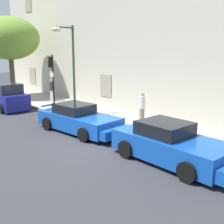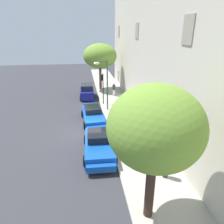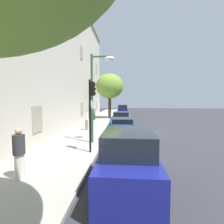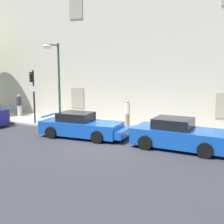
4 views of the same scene
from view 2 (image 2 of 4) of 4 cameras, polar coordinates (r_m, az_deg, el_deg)
ground_plane at (r=17.69m, az=-7.35°, el=-5.29°), size 80.00×80.00×0.00m
sidewalk at (r=18.04m, az=4.45°, el=-4.36°), size 60.00×3.72×0.14m
building_facade at (r=17.51m, az=18.05°, el=17.63°), size 38.92×4.41×14.04m
sportscar_red_lead at (r=19.01m, az=-5.32°, el=-1.25°), size 4.99×2.27×1.37m
sportscar_yellow_flank at (r=14.17m, az=-3.64°, el=-9.58°), size 4.82×2.28×1.44m
hatchback_distant at (r=26.32m, az=-7.07°, el=5.69°), size 3.57×1.89×1.78m
tree_near_kerb at (r=29.21m, az=-3.43°, el=15.50°), size 4.67×4.67×6.42m
tree_midblock at (r=7.89m, az=12.05°, el=-4.49°), size 3.75×3.75×6.13m
traffic_light at (r=23.01m, az=-2.75°, el=8.03°), size 0.44×0.36×3.54m
street_lamp at (r=20.89m, az=-2.58°, el=10.09°), size 0.44×1.42×5.22m
pedestrian_admiring at (r=17.96m, az=4.46°, el=-1.13°), size 0.34×0.34×1.72m
pedestrian_strolling at (r=12.20m, az=15.05°, el=-14.14°), size 0.46×0.46×1.65m
pedestrian_bystander at (r=26.52m, az=0.53°, el=6.41°), size 0.53×0.53×1.69m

